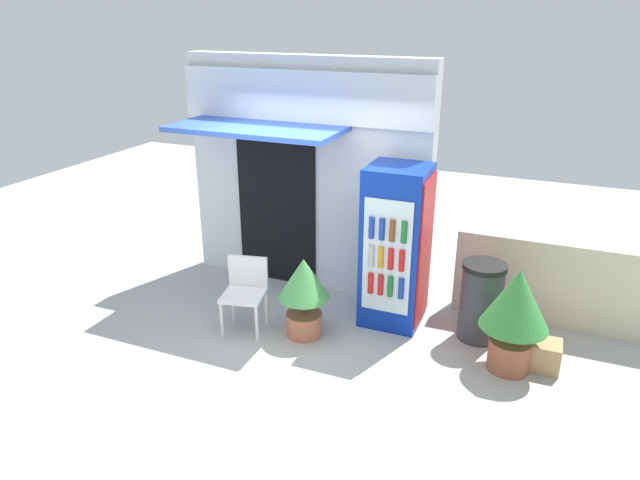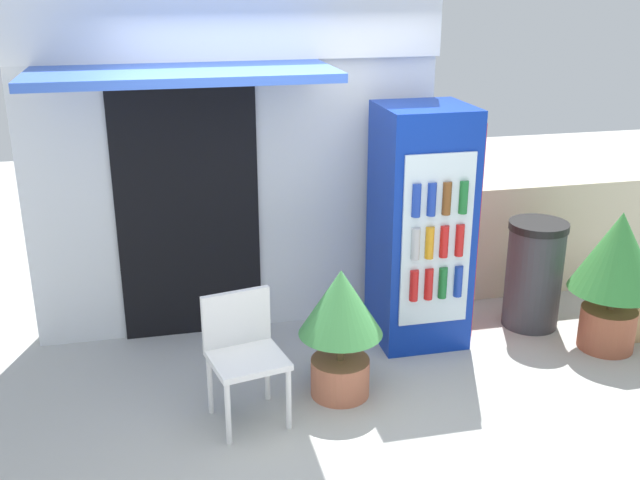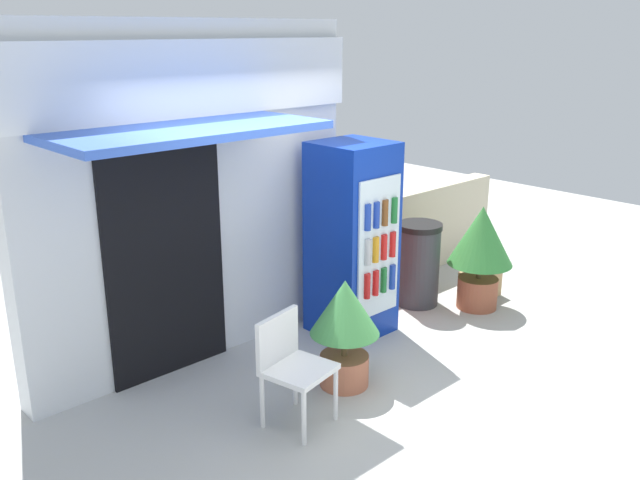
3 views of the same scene
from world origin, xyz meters
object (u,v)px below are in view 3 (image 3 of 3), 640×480
(cardboard_box, at_px, (480,284))
(potted_plant_curbside, at_px, (481,246))
(drink_cooler, at_px, (353,240))
(potted_plant_near_shop, at_px, (345,322))
(trash_bin, at_px, (418,264))
(plastic_chair, at_px, (290,361))

(cardboard_box, bearing_deg, potted_plant_curbside, -150.93)
(drink_cooler, distance_m, potted_plant_curbside, 1.48)
(drink_cooler, xyz_separation_m, potted_plant_near_shop, (-0.82, -0.71, -0.36))
(drink_cooler, xyz_separation_m, potted_plant_curbside, (1.37, -0.52, -0.24))
(drink_cooler, relative_size, potted_plant_near_shop, 2.00)
(potted_plant_near_shop, xyz_separation_m, potted_plant_curbside, (2.19, 0.19, 0.12))
(potted_plant_curbside, bearing_deg, drink_cooler, 159.13)
(potted_plant_curbside, bearing_deg, potted_plant_near_shop, -175.05)
(trash_bin, bearing_deg, potted_plant_curbside, -53.10)
(plastic_chair, bearing_deg, potted_plant_near_shop, 8.85)
(potted_plant_curbside, distance_m, trash_bin, 0.68)
(plastic_chair, height_order, potted_plant_near_shop, potted_plant_near_shop)
(potted_plant_near_shop, height_order, potted_plant_curbside, potted_plant_curbside)
(plastic_chair, bearing_deg, drink_cooler, 28.62)
(potted_plant_near_shop, xyz_separation_m, cardboard_box, (2.47, 0.34, -0.42))
(potted_plant_curbside, height_order, cardboard_box, potted_plant_curbside)
(drink_cooler, height_order, trash_bin, drink_cooler)
(drink_cooler, distance_m, plastic_chair, 1.76)
(drink_cooler, height_order, potted_plant_near_shop, drink_cooler)
(potted_plant_near_shop, bearing_deg, potted_plant_curbside, 4.95)
(potted_plant_curbside, xyz_separation_m, trash_bin, (-0.38, 0.51, -0.24))
(potted_plant_near_shop, xyz_separation_m, trash_bin, (1.81, 0.70, -0.12))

